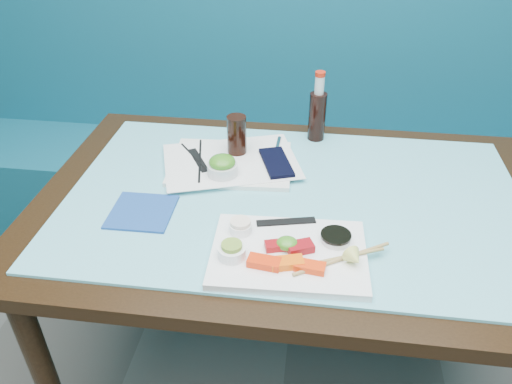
# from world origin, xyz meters

# --- Properties ---
(booth_bench) EXTENTS (3.00, 0.56, 1.17)m
(booth_bench) POSITION_xyz_m (0.00, 2.29, 0.37)
(booth_bench) COLOR #10556A
(booth_bench) RESTS_ON ground
(dining_table) EXTENTS (1.40, 0.90, 0.75)m
(dining_table) POSITION_xyz_m (0.00, 1.45, 0.67)
(dining_table) COLOR black
(dining_table) RESTS_ON ground
(glass_top) EXTENTS (1.22, 0.76, 0.01)m
(glass_top) POSITION_xyz_m (0.00, 1.45, 0.75)
(glass_top) COLOR #68C2D0
(glass_top) RESTS_ON dining_table
(sashimi_plate) EXTENTS (0.36, 0.27, 0.02)m
(sashimi_plate) POSITION_xyz_m (0.01, 1.21, 0.77)
(sashimi_plate) COLOR white
(sashimi_plate) RESTS_ON glass_top
(salmon_left) EXTENTS (0.08, 0.04, 0.02)m
(salmon_left) POSITION_xyz_m (-0.04, 1.15, 0.78)
(salmon_left) COLOR red
(salmon_left) RESTS_ON sashimi_plate
(salmon_mid) EXTENTS (0.08, 0.05, 0.02)m
(salmon_mid) POSITION_xyz_m (0.01, 1.16, 0.78)
(salmon_mid) COLOR #FF5D0A
(salmon_mid) RESTS_ON sashimi_plate
(salmon_right) EXTENTS (0.07, 0.04, 0.02)m
(salmon_right) POSITION_xyz_m (0.06, 1.15, 0.78)
(salmon_right) COLOR #F63609
(salmon_right) RESTS_ON sashimi_plate
(tuna_left) EXTENTS (0.06, 0.04, 0.02)m
(tuna_left) POSITION_xyz_m (-0.02, 1.21, 0.78)
(tuna_left) COLOR maroon
(tuna_left) RESTS_ON sashimi_plate
(tuna_right) EXTENTS (0.07, 0.06, 0.02)m
(tuna_right) POSITION_xyz_m (0.03, 1.21, 0.79)
(tuna_right) COLOR maroon
(tuna_right) RESTS_ON sashimi_plate
(seaweed_garnish) EXTENTS (0.06, 0.05, 0.03)m
(seaweed_garnish) POSITION_xyz_m (0.00, 1.22, 0.79)
(seaweed_garnish) COLOR #3D871F
(seaweed_garnish) RESTS_ON sashimi_plate
(ramekin_wasabi) EXTENTS (0.07, 0.07, 0.03)m
(ramekin_wasabi) POSITION_xyz_m (-0.12, 1.17, 0.79)
(ramekin_wasabi) COLOR white
(ramekin_wasabi) RESTS_ON sashimi_plate
(wasabi_fill) EXTENTS (0.06, 0.06, 0.01)m
(wasabi_fill) POSITION_xyz_m (-0.12, 1.17, 0.81)
(wasabi_fill) COLOR olive
(wasabi_fill) RESTS_ON ramekin_wasabi
(ramekin_ginger) EXTENTS (0.07, 0.07, 0.02)m
(ramekin_ginger) POSITION_xyz_m (-0.11, 1.26, 0.79)
(ramekin_ginger) COLOR white
(ramekin_ginger) RESTS_ON sashimi_plate
(ginger_fill) EXTENTS (0.06, 0.06, 0.01)m
(ginger_fill) POSITION_xyz_m (-0.11, 1.26, 0.80)
(ginger_fill) COLOR #F6E0CA
(ginger_fill) RESTS_ON ramekin_ginger
(soy_dish) EXTENTS (0.08, 0.08, 0.01)m
(soy_dish) POSITION_xyz_m (0.11, 1.26, 0.78)
(soy_dish) COLOR silver
(soy_dish) RESTS_ON sashimi_plate
(soy_fill) EXTENTS (0.08, 0.08, 0.01)m
(soy_fill) POSITION_xyz_m (0.11, 1.26, 0.79)
(soy_fill) COLOR black
(soy_fill) RESTS_ON soy_dish
(lemon_wedge) EXTENTS (0.05, 0.05, 0.04)m
(lemon_wedge) POSITION_xyz_m (0.15, 1.18, 0.80)
(lemon_wedge) COLOR #DFE16B
(lemon_wedge) RESTS_ON sashimi_plate
(chopstick_sleeve) EXTENTS (0.15, 0.06, 0.00)m
(chopstick_sleeve) POSITION_xyz_m (-0.01, 1.31, 0.78)
(chopstick_sleeve) COLOR black
(chopstick_sleeve) RESTS_ON sashimi_plate
(wooden_chopstick_a) EXTENTS (0.21, 0.10, 0.01)m
(wooden_chopstick_a) POSITION_xyz_m (0.12, 1.19, 0.78)
(wooden_chopstick_a) COLOR #9B8449
(wooden_chopstick_a) RESTS_ON sashimi_plate
(wooden_chopstick_b) EXTENTS (0.21, 0.14, 0.01)m
(wooden_chopstick_b) POSITION_xyz_m (0.13, 1.19, 0.78)
(wooden_chopstick_b) COLOR #A2834C
(wooden_chopstick_b) RESTS_ON sashimi_plate
(serving_tray) EXTENTS (0.37, 0.28, 0.01)m
(serving_tray) POSITION_xyz_m (-0.20, 1.59, 0.76)
(serving_tray) COLOR white
(serving_tray) RESTS_ON glass_top
(paper_placemat) EXTENTS (0.45, 0.38, 0.00)m
(paper_placemat) POSITION_xyz_m (-0.20, 1.59, 0.77)
(paper_placemat) COLOR white
(paper_placemat) RESTS_ON serving_tray
(seaweed_bowl) EXTENTS (0.10, 0.10, 0.03)m
(seaweed_bowl) POSITION_xyz_m (-0.21, 1.51, 0.79)
(seaweed_bowl) COLOR silver
(seaweed_bowl) RESTS_ON serving_tray
(seaweed_salad) EXTENTS (0.09, 0.09, 0.04)m
(seaweed_salad) POSITION_xyz_m (-0.21, 1.51, 0.81)
(seaweed_salad) COLOR #3B7F1D
(seaweed_salad) RESTS_ON seaweed_bowl
(cola_glass) EXTENTS (0.08, 0.08, 0.12)m
(cola_glass) POSITION_xyz_m (-0.19, 1.64, 0.83)
(cola_glass) COLOR black
(cola_glass) RESTS_ON serving_tray
(navy_pouch) EXTENTS (0.12, 0.18, 0.01)m
(navy_pouch) POSITION_xyz_m (-0.06, 1.59, 0.78)
(navy_pouch) COLOR black
(navy_pouch) RESTS_ON serving_tray
(fork) EXTENTS (0.01, 0.10, 0.01)m
(fork) POSITION_xyz_m (-0.07, 1.69, 0.78)
(fork) COLOR silver
(fork) RESTS_ON serving_tray
(black_chopstick_a) EXTENTS (0.14, 0.18, 0.01)m
(black_chopstick_a) POSITION_xyz_m (-0.30, 1.58, 0.77)
(black_chopstick_a) COLOR black
(black_chopstick_a) RESTS_ON serving_tray
(black_chopstick_b) EXTENTS (0.06, 0.24, 0.01)m
(black_chopstick_b) POSITION_xyz_m (-0.29, 1.58, 0.77)
(black_chopstick_b) COLOR black
(black_chopstick_b) RESTS_ON serving_tray
(tray_sleeve) EXTENTS (0.09, 0.14, 0.00)m
(tray_sleeve) POSITION_xyz_m (-0.29, 1.58, 0.77)
(tray_sleeve) COLOR black
(tray_sleeve) RESTS_ON serving_tray
(cola_bottle_body) EXTENTS (0.06, 0.06, 0.15)m
(cola_bottle_body) POSITION_xyz_m (0.05, 1.79, 0.84)
(cola_bottle_body) COLOR black
(cola_bottle_body) RESTS_ON glass_top
(cola_bottle_neck) EXTENTS (0.04, 0.04, 0.06)m
(cola_bottle_neck) POSITION_xyz_m (0.05, 1.79, 0.94)
(cola_bottle_neck) COLOR silver
(cola_bottle_neck) RESTS_ON cola_bottle_body
(cola_bottle_cap) EXTENTS (0.04, 0.04, 0.01)m
(cola_bottle_cap) POSITION_xyz_m (0.05, 1.79, 0.98)
(cola_bottle_cap) COLOR red
(cola_bottle_cap) RESTS_ON cola_bottle_neck
(blue_napkin) EXTENTS (0.16, 0.16, 0.01)m
(blue_napkin) POSITION_xyz_m (-0.38, 1.33, 0.76)
(blue_napkin) COLOR navy
(blue_napkin) RESTS_ON glass_top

